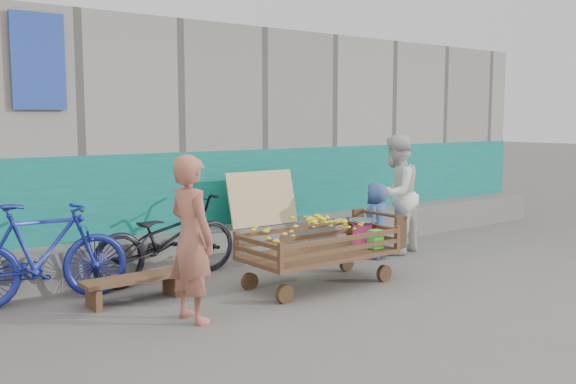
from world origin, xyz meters
TOP-DOWN VIEW (x-y plane):
  - ground at (0.00, 0.00)m, footprint 80.00×80.00m
  - building_wall at (-0.00, 4.05)m, footprint 12.00×3.50m
  - banana_cart at (0.02, 0.82)m, footprint 1.83×0.84m
  - bench at (-1.80, 1.46)m, footprint 1.03×0.31m
  - vendor_man at (-1.63, 0.59)m, footprint 0.41×0.58m
  - woman at (1.95, 1.47)m, footprint 0.92×0.81m
  - child at (1.55, 1.43)m, footprint 0.57×0.52m
  - bicycle_dark at (-1.13, 2.05)m, footprint 1.86×0.79m
  - bicycle_blue at (-2.53, 1.94)m, footprint 1.71×0.65m

SIDE VIEW (x-z plane):
  - ground at x=0.00m, z-range 0.00..0.00m
  - bench at x=-1.80m, z-range 0.06..0.32m
  - bicycle_dark at x=-1.13m, z-range 0.00..0.95m
  - child at x=1.55m, z-range 0.00..0.99m
  - bicycle_blue at x=-2.53m, z-range 0.00..1.01m
  - banana_cart at x=0.02m, z-range 0.14..0.92m
  - vendor_man at x=-1.63m, z-range 0.00..1.50m
  - woman at x=1.95m, z-range 0.00..1.60m
  - building_wall at x=0.00m, z-range -0.03..2.97m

